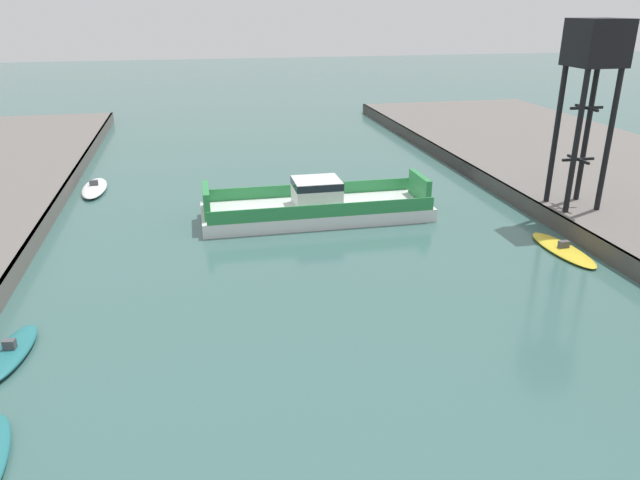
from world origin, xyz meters
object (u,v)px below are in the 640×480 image
moored_boat_near_right (11,353)px  crane_tower (595,59)px  chain_ferry (317,206)px  moored_boat_mid_left (563,249)px  moored_boat_far_left (94,188)px

moored_boat_near_right → crane_tower: crane_tower is taller
chain_ferry → crane_tower: 24.52m
chain_ferry → moored_boat_near_right: (-19.94, -17.94, -0.78)m
moored_boat_mid_left → moored_boat_far_left: (-36.14, 23.36, 0.12)m
chain_ferry → crane_tower: size_ratio=1.32×
chain_ferry → moored_boat_mid_left: chain_ferry is taller
moored_boat_mid_left → chain_ferry: bearing=145.9°
chain_ferry → moored_boat_far_left: (-19.75, 12.26, -0.76)m
chain_ferry → moored_boat_far_left: bearing=148.2°
moored_boat_near_right → moored_boat_far_left: 30.20m
moored_boat_mid_left → moored_boat_far_left: size_ratio=1.02×
moored_boat_near_right → moored_boat_mid_left: 36.96m
crane_tower → moored_boat_mid_left: bearing=-126.1°
chain_ferry → moored_boat_near_right: size_ratio=3.25×
chain_ferry → moored_boat_near_right: 26.83m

